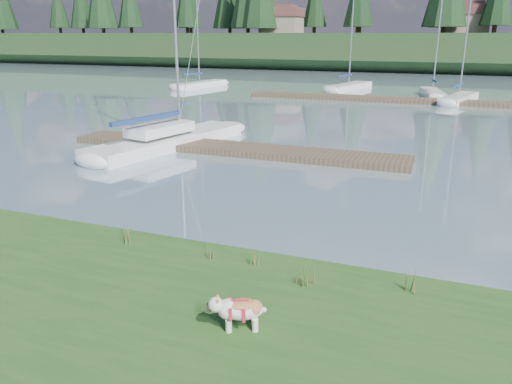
% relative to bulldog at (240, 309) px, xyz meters
% --- Properties ---
extents(ground, '(200.00, 200.00, 0.00)m').
position_rel_bulldog_xyz_m(ground, '(-2.16, 34.62, -0.72)').
color(ground, '#819BA9').
rests_on(ground, ground).
extents(bank, '(60.00, 9.00, 0.35)m').
position_rel_bulldog_xyz_m(bank, '(-2.16, -1.38, -0.54)').
color(bank, '#294D1D').
rests_on(bank, ground).
extents(ridge, '(200.00, 20.00, 5.00)m').
position_rel_bulldog_xyz_m(ridge, '(-2.16, 77.62, 1.78)').
color(ridge, black).
rests_on(ridge, ground).
extents(bulldog, '(1.00, 0.68, 0.59)m').
position_rel_bulldog_xyz_m(bulldog, '(0.00, 0.00, 0.00)').
color(bulldog, silver).
rests_on(bulldog, bank).
extents(sailboat_main, '(4.25, 10.37, 14.51)m').
position_rel_bulldog_xyz_m(sailboat_main, '(-9.24, 14.18, -0.30)').
color(sailboat_main, silver).
rests_on(sailboat_main, ground).
extents(dock_near, '(16.00, 2.00, 0.30)m').
position_rel_bulldog_xyz_m(dock_near, '(-6.16, 13.62, -0.57)').
color(dock_near, '#4C3D2C').
rests_on(dock_near, ground).
extents(dock_far, '(26.00, 2.20, 0.30)m').
position_rel_bulldog_xyz_m(dock_far, '(-0.16, 34.62, -0.57)').
color(dock_far, '#4C3D2C').
rests_on(dock_far, ground).
extents(sailboat_bg_0, '(3.30, 8.04, 11.45)m').
position_rel_bulldog_xyz_m(sailboat_bg_0, '(-20.71, 39.42, -0.40)').
color(sailboat_bg_0, silver).
rests_on(sailboat_bg_0, ground).
extents(sailboat_bg_1, '(3.63, 8.21, 12.03)m').
position_rel_bulldog_xyz_m(sailboat_bg_1, '(-6.25, 42.85, -0.39)').
color(sailboat_bg_1, silver).
rests_on(sailboat_bg_1, ground).
extents(sailboat_bg_2, '(2.69, 7.03, 10.48)m').
position_rel_bulldog_xyz_m(sailboat_bg_2, '(1.27, 39.62, -0.39)').
color(sailboat_bg_2, silver).
rests_on(sailboat_bg_2, ground).
extents(sailboat_bg_3, '(3.28, 7.37, 10.74)m').
position_rel_bulldog_xyz_m(sailboat_bg_3, '(3.68, 36.68, -0.39)').
color(sailboat_bg_3, silver).
rests_on(sailboat_bg_3, ground).
extents(weed_0, '(0.17, 0.14, 0.51)m').
position_rel_bulldog_xyz_m(weed_0, '(-1.74, 2.30, -0.16)').
color(weed_0, '#475B23').
rests_on(weed_0, bank).
extents(weed_1, '(0.17, 0.14, 0.59)m').
position_rel_bulldog_xyz_m(weed_1, '(-0.64, 2.33, -0.12)').
color(weed_1, '#475B23').
rests_on(weed_1, bank).
extents(weed_2, '(0.17, 0.14, 0.66)m').
position_rel_bulldog_xyz_m(weed_2, '(0.68, 1.90, -0.09)').
color(weed_2, '#475B23').
rests_on(weed_2, bank).
extents(weed_3, '(0.17, 0.14, 0.62)m').
position_rel_bulldog_xyz_m(weed_3, '(-3.97, 2.39, -0.11)').
color(weed_3, '#475B23').
rests_on(weed_3, bank).
extents(weed_4, '(0.17, 0.14, 0.39)m').
position_rel_bulldog_xyz_m(weed_4, '(0.55, 1.88, -0.21)').
color(weed_4, '#475B23').
rests_on(weed_4, bank).
extents(weed_5, '(0.17, 0.14, 0.52)m').
position_rel_bulldog_xyz_m(weed_5, '(2.61, 2.37, -0.15)').
color(weed_5, '#475B23').
rests_on(weed_5, bank).
extents(mud_lip, '(60.00, 0.50, 0.14)m').
position_rel_bulldog_xyz_m(mud_lip, '(-2.16, 3.02, -0.65)').
color(mud_lip, '#33281C').
rests_on(mud_lip, ground).
extents(house_0, '(6.30, 5.30, 4.65)m').
position_rel_bulldog_xyz_m(house_0, '(-24.16, 74.62, 6.59)').
color(house_0, gray).
rests_on(house_0, ridge).
extents(house_1, '(6.30, 5.30, 4.65)m').
position_rel_bulldog_xyz_m(house_1, '(3.84, 75.62, 6.59)').
color(house_1, gray).
rests_on(house_1, ridge).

